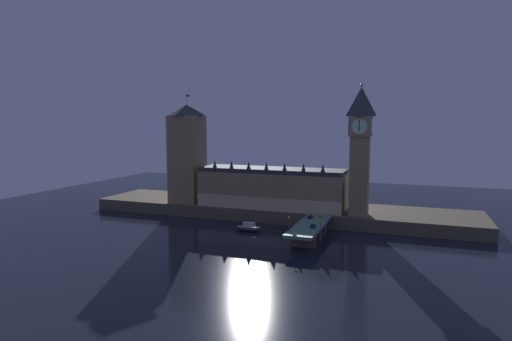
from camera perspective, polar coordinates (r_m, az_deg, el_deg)
ground_plane at (r=214.39m, az=-0.27°, el=-8.17°), size 400.00×400.00×0.00m
embankment at (r=249.59m, az=2.88°, el=-5.31°), size 220.00×42.00×6.65m
parliament_hall at (r=240.58m, az=2.12°, el=-2.29°), size 81.83×22.81×26.29m
clock_tower at (r=222.20m, az=13.71°, el=3.11°), size 11.37×11.48×66.62m
victoria_tower at (r=258.49m, az=-9.17°, el=2.28°), size 17.83×17.83×63.94m
bridge at (r=200.28m, az=7.17°, el=-7.75°), size 12.47×46.00×7.44m
car_northbound_lead at (r=212.21m, az=7.23°, el=-6.13°), size 2.05×4.74×1.37m
car_southbound_lead at (r=193.62m, az=7.59°, el=-7.35°), size 2.11×4.42×1.37m
car_southbound_trail at (r=209.13m, az=8.58°, el=-6.34°), size 1.98×4.29×1.37m
pedestrian_near_rail at (r=187.39m, az=4.53°, el=-7.72°), size 0.38×0.38×1.61m
pedestrian_mid_walk at (r=196.25m, az=8.60°, el=-7.11°), size 0.38×0.38×1.68m
pedestrian_far_rail at (r=212.98m, az=6.52°, el=-5.99°), size 0.38×0.38×1.78m
street_lamp_near at (r=186.37m, az=4.38°, el=-6.83°), size 1.34×0.60×6.21m
boat_upstream at (r=214.90m, az=-0.95°, el=-7.68°), size 13.08×4.84×4.50m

